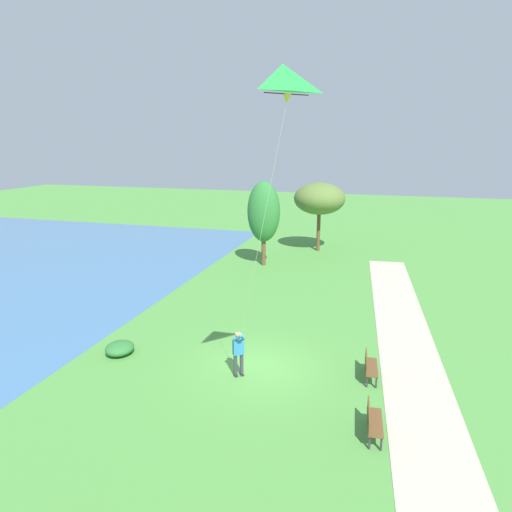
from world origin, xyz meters
The scene contains 9 objects.
ground_plane centered at (0.00, 0.00, 0.00)m, with size 120.00×120.00×0.00m, color #4C8E3D.
walkway_path centered at (5.71, 2.00, 0.01)m, with size 2.40×32.00×0.02m, color #B7AD99.
person_kite_flyer centered at (-0.53, -0.80, 1.05)m, with size 0.55×0.62×1.83m.
flying_kite centered at (1.84, -4.36, 9.80)m, with size 2.78×3.93×8.56m.
park_bench_near_walkway centered at (4.43, -3.12, 0.51)m, with size 0.56×1.53×0.88m.
park_bench_far_walkway centered at (4.16, 0.37, 0.51)m, with size 0.56×1.53×0.88m.
tree_treeline_right centered at (-0.85, 20.06, 4.11)m, with size 3.95×3.98×5.36m.
tree_behind_path centered at (-3.83, 14.64, 3.75)m, with size 2.26×1.94×5.86m.
lakeside_shrub centered at (-5.80, -0.48, 0.26)m, with size 1.14×1.26×0.52m, color #2D7033.
Camera 1 is at (4.53, -15.79, 8.62)m, focal length 32.64 mm.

